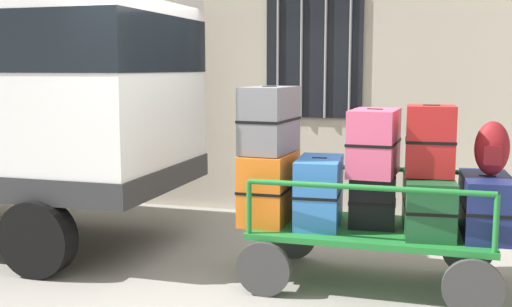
{
  "coord_description": "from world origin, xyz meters",
  "views": [
    {
      "loc": [
        1.72,
        -5.18,
        1.86
      ],
      "look_at": [
        0.16,
        0.09,
        1.1
      ],
      "focal_mm": 43.69,
      "sensor_mm": 36.0,
      "label": 1
    }
  ],
  "objects_px": {
    "suitcase_left_middle": "(270,120)",
    "suitcase_right_bottom": "(486,206)",
    "suitcase_left_bottom": "(270,187)",
    "backpack": "(492,149)",
    "suitcase_center_bottom": "(372,202)",
    "suitcase_midleft_bottom": "(319,191)",
    "suitcase_center_middle": "(374,142)",
    "suitcase_midright_bottom": "(428,203)",
    "luggage_cart": "(371,239)",
    "suitcase_midright_middle": "(430,141)"
  },
  "relations": [
    {
      "from": "suitcase_midleft_bottom",
      "to": "backpack",
      "type": "xyz_separation_m",
      "value": [
        1.39,
        0.03,
        0.42
      ]
    },
    {
      "from": "suitcase_left_middle",
      "to": "suitcase_center_middle",
      "type": "distance_m",
      "value": 0.93
    },
    {
      "from": "suitcase_midright_bottom",
      "to": "suitcase_center_middle",
      "type": "bearing_deg",
      "value": 179.25
    },
    {
      "from": "suitcase_left_bottom",
      "to": "suitcase_left_middle",
      "type": "distance_m",
      "value": 0.6
    },
    {
      "from": "suitcase_midleft_bottom",
      "to": "suitcase_midright_bottom",
      "type": "distance_m",
      "value": 0.92
    },
    {
      "from": "suitcase_center_bottom",
      "to": "suitcase_left_middle",
      "type": "bearing_deg",
      "value": 179.88
    },
    {
      "from": "suitcase_left_bottom",
      "to": "suitcase_right_bottom",
      "type": "xyz_separation_m",
      "value": [
        1.83,
        0.01,
        -0.06
      ]
    },
    {
      "from": "suitcase_center_middle",
      "to": "backpack",
      "type": "bearing_deg",
      "value": -1.2
    },
    {
      "from": "suitcase_right_bottom",
      "to": "suitcase_center_middle",
      "type": "bearing_deg",
      "value": 179.26
    },
    {
      "from": "suitcase_left_bottom",
      "to": "backpack",
      "type": "height_order",
      "value": "backpack"
    },
    {
      "from": "suitcase_left_bottom",
      "to": "suitcase_midright_bottom",
      "type": "bearing_deg",
      "value": 0.54
    },
    {
      "from": "suitcase_midright_middle",
      "to": "suitcase_right_bottom",
      "type": "xyz_separation_m",
      "value": [
        0.46,
        0.01,
        -0.52
      ]
    },
    {
      "from": "suitcase_left_middle",
      "to": "luggage_cart",
      "type": "bearing_deg",
      "value": -0.76
    },
    {
      "from": "backpack",
      "to": "suitcase_right_bottom",
      "type": "bearing_deg",
      "value": 161.43
    },
    {
      "from": "suitcase_left_bottom",
      "to": "suitcase_center_bottom",
      "type": "distance_m",
      "value": 0.92
    },
    {
      "from": "suitcase_midleft_bottom",
      "to": "suitcase_center_middle",
      "type": "xyz_separation_m",
      "value": [
        0.46,
        0.05,
        0.44
      ]
    },
    {
      "from": "luggage_cart",
      "to": "suitcase_center_bottom",
      "type": "xyz_separation_m",
      "value": [
        0.0,
        0.01,
        0.33
      ]
    },
    {
      "from": "luggage_cart",
      "to": "suitcase_left_middle",
      "type": "bearing_deg",
      "value": 179.24
    },
    {
      "from": "suitcase_midright_bottom",
      "to": "suitcase_midright_middle",
      "type": "bearing_deg",
      "value": -90.0
    },
    {
      "from": "suitcase_left_middle",
      "to": "suitcase_left_bottom",
      "type": "bearing_deg",
      "value": 90.0
    },
    {
      "from": "suitcase_midright_middle",
      "to": "backpack",
      "type": "relative_size",
      "value": 1.34
    },
    {
      "from": "backpack",
      "to": "suitcase_center_bottom",
      "type": "bearing_deg",
      "value": -179.59
    },
    {
      "from": "suitcase_midleft_bottom",
      "to": "suitcase_midright_bottom",
      "type": "relative_size",
      "value": 0.79
    },
    {
      "from": "suitcase_right_bottom",
      "to": "suitcase_left_middle",
      "type": "bearing_deg",
      "value": -179.6
    },
    {
      "from": "backpack",
      "to": "suitcase_midright_bottom",
      "type": "bearing_deg",
      "value": 178.37
    },
    {
      "from": "suitcase_left_middle",
      "to": "suitcase_right_bottom",
      "type": "relative_size",
      "value": 0.84
    },
    {
      "from": "suitcase_left_bottom",
      "to": "suitcase_midright_middle",
      "type": "distance_m",
      "value": 1.45
    },
    {
      "from": "suitcase_center_middle",
      "to": "suitcase_midleft_bottom",
      "type": "bearing_deg",
      "value": -173.36
    },
    {
      "from": "suitcase_midright_bottom",
      "to": "suitcase_right_bottom",
      "type": "relative_size",
      "value": 1.1
    },
    {
      "from": "suitcase_center_middle",
      "to": "suitcase_midright_bottom",
      "type": "distance_m",
      "value": 0.68
    },
    {
      "from": "suitcase_left_bottom",
      "to": "suitcase_right_bottom",
      "type": "distance_m",
      "value": 1.83
    },
    {
      "from": "suitcase_left_bottom",
      "to": "suitcase_center_middle",
      "type": "xyz_separation_m",
      "value": [
        0.91,
        0.02,
        0.43
      ]
    },
    {
      "from": "suitcase_right_bottom",
      "to": "suitcase_midleft_bottom",
      "type": "bearing_deg",
      "value": -178.27
    },
    {
      "from": "suitcase_left_bottom",
      "to": "suitcase_center_bottom",
      "type": "bearing_deg",
      "value": -0.47
    },
    {
      "from": "suitcase_center_middle",
      "to": "suitcase_left_middle",
      "type": "bearing_deg",
      "value": -178.46
    },
    {
      "from": "suitcase_center_middle",
      "to": "backpack",
      "type": "distance_m",
      "value": 0.94
    },
    {
      "from": "suitcase_midright_middle",
      "to": "backpack",
      "type": "distance_m",
      "value": 0.48
    },
    {
      "from": "backpack",
      "to": "suitcase_center_middle",
      "type": "bearing_deg",
      "value": 178.8
    },
    {
      "from": "suitcase_midleft_bottom",
      "to": "backpack",
      "type": "relative_size",
      "value": 1.65
    },
    {
      "from": "suitcase_left_middle",
      "to": "suitcase_center_bottom",
      "type": "bearing_deg",
      "value": -0.12
    },
    {
      "from": "suitcase_right_bottom",
      "to": "suitcase_center_bottom",
      "type": "bearing_deg",
      "value": -179.08
    },
    {
      "from": "suitcase_left_bottom",
      "to": "suitcase_left_middle",
      "type": "relative_size",
      "value": 1.12
    },
    {
      "from": "suitcase_left_middle",
      "to": "suitcase_right_bottom",
      "type": "xyz_separation_m",
      "value": [
        1.83,
        0.01,
        -0.66
      ]
    },
    {
      "from": "suitcase_midleft_bottom",
      "to": "suitcase_midright_middle",
      "type": "bearing_deg",
      "value": 1.7
    },
    {
      "from": "suitcase_center_bottom",
      "to": "suitcase_center_middle",
      "type": "xyz_separation_m",
      "value": [
        0.0,
        0.03,
        0.51
      ]
    },
    {
      "from": "suitcase_left_bottom",
      "to": "backpack",
      "type": "relative_size",
      "value": 1.78
    },
    {
      "from": "suitcase_left_middle",
      "to": "suitcase_midright_middle",
      "type": "bearing_deg",
      "value": -0.07
    },
    {
      "from": "suitcase_center_bottom",
      "to": "suitcase_midright_bottom",
      "type": "relative_size",
      "value": 0.5
    },
    {
      "from": "suitcase_left_middle",
      "to": "suitcase_midright_middle",
      "type": "height_order",
      "value": "suitcase_left_middle"
    },
    {
      "from": "suitcase_center_bottom",
      "to": "suitcase_right_bottom",
      "type": "distance_m",
      "value": 0.91
    }
  ]
}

